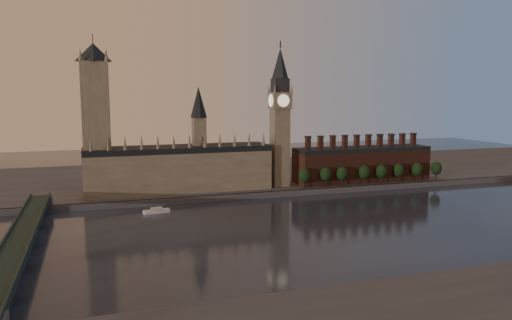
{
  "coord_description": "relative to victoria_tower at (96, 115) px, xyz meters",
  "views": [
    {
      "loc": [
        -122.49,
        -236.26,
        73.15
      ],
      "look_at": [
        -26.74,
        55.0,
        32.11
      ],
      "focal_mm": 35.0,
      "sensor_mm": 36.0,
      "label": 1
    }
  ],
  "objects": [
    {
      "name": "embankment_tree_4",
      "position": [
        207.62,
        -21.26,
        -45.62
      ],
      "size": [
        8.6,
        8.6,
        14.88
      ],
      "color": "black",
      "rests_on": "north_bank"
    },
    {
      "name": "north_bank",
      "position": [
        120.0,
        63.04,
        -57.09
      ],
      "size": [
        900.0,
        182.0,
        4.0
      ],
      "color": "#4C4C52",
      "rests_on": "ground"
    },
    {
      "name": "ground",
      "position": [
        120.0,
        -115.0,
        -59.09
      ],
      "size": [
        900.0,
        900.0,
        0.0
      ],
      "primitive_type": "plane",
      "color": "black",
      "rests_on": "ground"
    },
    {
      "name": "chimney_block",
      "position": [
        200.0,
        -5.0,
        -41.27
      ],
      "size": [
        110.0,
        25.0,
        37.0
      ],
      "color": "#4E271D",
      "rests_on": "north_bank"
    },
    {
      "name": "embankment_tree_5",
      "position": [
        223.67,
        -20.11,
        -45.62
      ],
      "size": [
        8.6,
        8.6,
        14.88
      ],
      "color": "black",
      "rests_on": "north_bank"
    },
    {
      "name": "embankment_tree_1",
      "position": [
        161.11,
        -19.57,
        -45.62
      ],
      "size": [
        8.6,
        8.6,
        14.88
      ],
      "color": "black",
      "rests_on": "north_bank"
    },
    {
      "name": "embankment_tree_3",
      "position": [
        193.24,
        -20.29,
        -45.62
      ],
      "size": [
        8.6,
        8.6,
        14.88
      ],
      "color": "black",
      "rests_on": "north_bank"
    },
    {
      "name": "big_ben",
      "position": [
        130.0,
        -5.0,
        -2.26
      ],
      "size": [
        15.0,
        15.0,
        107.0
      ],
      "color": "gray",
      "rests_on": "north_bank"
    },
    {
      "name": "embankment_tree_0",
      "position": [
        143.57,
        -20.38,
        -45.62
      ],
      "size": [
        8.6,
        8.6,
        14.88
      ],
      "color": "black",
      "rests_on": "north_bank"
    },
    {
      "name": "river_boat",
      "position": [
        33.06,
        -46.06,
        -57.86
      ],
      "size": [
        16.51,
        6.84,
        3.2
      ],
      "rotation": [
        0.0,
        0.0,
        0.14
      ],
      "color": "white",
      "rests_on": "ground"
    },
    {
      "name": "victoria_tower",
      "position": [
        0.0,
        0.0,
        0.0
      ],
      "size": [
        24.0,
        24.0,
        108.0
      ],
      "color": "gray",
      "rests_on": "north_bank"
    },
    {
      "name": "westminster_bridge",
      "position": [
        -35.0,
        -117.7,
        -51.65
      ],
      "size": [
        14.0,
        200.0,
        11.55
      ],
      "color": "#1E2F28",
      "rests_on": "ground"
    },
    {
      "name": "embankment_tree_6",
      "position": [
        240.15,
        -21.07,
        -45.62
      ],
      "size": [
        8.6,
        8.6,
        14.88
      ],
      "color": "black",
      "rests_on": "north_bank"
    },
    {
      "name": "palace_of_westminster",
      "position": [
        55.59,
        -0.09,
        -37.46
      ],
      "size": [
        130.0,
        30.3,
        74.0
      ],
      "color": "gray",
      "rests_on": "north_bank"
    },
    {
      "name": "embankment_tree_2",
      "position": [
        174.03,
        -20.79,
        -45.62
      ],
      "size": [
        8.6,
        8.6,
        14.88
      ],
      "color": "black",
      "rests_on": "north_bank"
    },
    {
      "name": "embankment_tree_7",
      "position": [
        258.64,
        -20.64,
        -45.62
      ],
      "size": [
        8.6,
        8.6,
        14.88
      ],
      "color": "black",
      "rests_on": "north_bank"
    }
  ]
}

